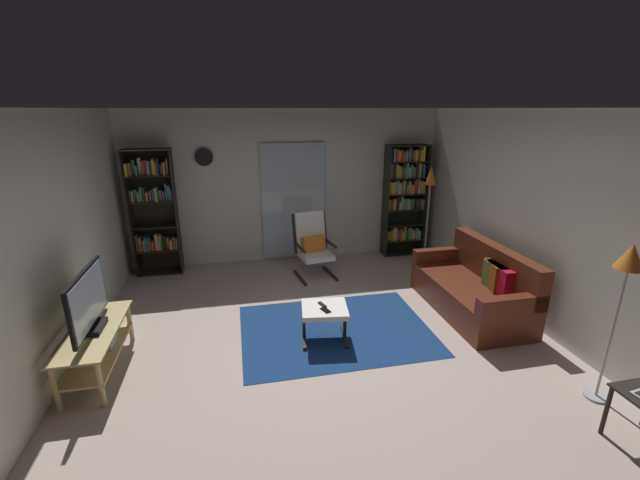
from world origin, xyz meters
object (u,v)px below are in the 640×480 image
object	(u,v)px
tv_stand	(97,343)
bookshelf_near_tv	(153,207)
bookshelf_near_sofa	(404,195)
cell_phone	(325,310)
wall_clock	(204,157)
leather_sofa	(475,289)
tv_remote	(322,305)
lounge_armchair	(313,243)
floor_lamp_by_sofa	(627,272)
floor_lamp_by_shelf	(430,186)
television	(88,303)
ottoman	(324,313)

from	to	relation	value
tv_stand	bookshelf_near_tv	distance (m)	2.78
bookshelf_near_tv	bookshelf_near_sofa	xyz separation A→B (m)	(4.26, 0.04, 0.01)
tv_stand	cell_phone	bearing A→B (deg)	0.25
bookshelf_near_tv	wall_clock	xyz separation A→B (m)	(0.83, 0.19, 0.74)
leather_sofa	tv_remote	bearing A→B (deg)	-173.83
lounge_armchair	floor_lamp_by_sofa	world-z (taller)	floor_lamp_by_sofa
bookshelf_near_sofa	leather_sofa	size ratio (longest dim) A/B	1.12
tv_stand	lounge_armchair	world-z (taller)	lounge_armchair
bookshelf_near_sofa	lounge_armchair	world-z (taller)	bookshelf_near_sofa
lounge_armchair	cell_phone	xyz separation A→B (m)	(-0.25, -2.04, -0.11)
leather_sofa	lounge_armchair	bearing A→B (deg)	138.10
bookshelf_near_sofa	lounge_armchair	bearing A→B (deg)	-160.19
bookshelf_near_sofa	lounge_armchair	distance (m)	2.00
bookshelf_near_tv	floor_lamp_by_shelf	distance (m)	4.50
leather_sofa	tv_remote	distance (m)	2.14
tv_remote	television	bearing A→B (deg)	166.16
television	cell_phone	bearing A→B (deg)	0.68
tv_stand	leather_sofa	distance (m)	4.53
bookshelf_near_sofa	tv_remote	size ratio (longest dim) A/B	13.89
floor_lamp_by_shelf	tv_remote	bearing A→B (deg)	-138.53
bookshelf_near_tv	tv_remote	bearing A→B (deg)	-48.97
tv_stand	cell_phone	xyz separation A→B (m)	(2.39, 0.01, 0.10)
bookshelf_near_sofa	ottoman	world-z (taller)	bookshelf_near_sofa
cell_phone	bookshelf_near_tv	bearing A→B (deg)	109.10
bookshelf_near_tv	bookshelf_near_sofa	size ratio (longest dim) A/B	1.01
television	floor_lamp_by_sofa	xyz separation A→B (m)	(4.69, -1.40, 0.48)
tv_stand	leather_sofa	world-z (taller)	leather_sofa
floor_lamp_by_shelf	tv_stand	bearing A→B (deg)	-155.21
tv_stand	cell_phone	distance (m)	2.40
leather_sofa	floor_lamp_by_sofa	distance (m)	2.03
television	bookshelf_near_tv	size ratio (longest dim) A/B	0.48
television	wall_clock	distance (m)	3.23
wall_clock	ottoman	bearing A→B (deg)	-63.38
tv_stand	floor_lamp_by_shelf	distance (m)	5.24
television	tv_remote	world-z (taller)	television
cell_phone	floor_lamp_by_shelf	world-z (taller)	floor_lamp_by_shelf
cell_phone	floor_lamp_by_sofa	xyz separation A→B (m)	(2.30, -1.43, 0.85)
tv_stand	bookshelf_near_tv	xyz separation A→B (m)	(0.19, 2.66, 0.78)
bookshelf_near_tv	cell_phone	distance (m)	3.51
tv_remote	wall_clock	bearing A→B (deg)	99.05
tv_stand	tv_remote	world-z (taller)	tv_stand
leather_sofa	floor_lamp_by_shelf	bearing A→B (deg)	85.17
tv_stand	leather_sofa	size ratio (longest dim) A/B	0.69
bookshelf_near_tv	tv_remote	xyz separation A→B (m)	(2.19, -2.52, -0.68)
lounge_armchair	floor_lamp_by_sofa	size ratio (longest dim) A/B	0.67
cell_phone	wall_clock	size ratio (longest dim) A/B	0.48
ottoman	wall_clock	world-z (taller)	wall_clock
bookshelf_near_sofa	wall_clock	bearing A→B (deg)	177.41
leather_sofa	cell_phone	xyz separation A→B (m)	(-2.12, -0.36, 0.10)
floor_lamp_by_shelf	wall_clock	size ratio (longest dim) A/B	5.81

